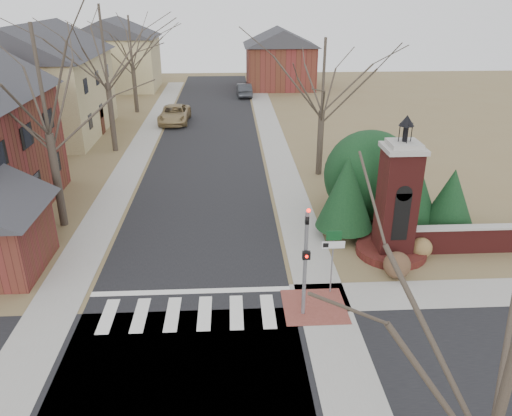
{
  "coord_description": "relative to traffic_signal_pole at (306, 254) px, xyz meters",
  "views": [
    {
      "loc": [
        1.7,
        -14.88,
        11.2
      ],
      "look_at": [
        2.82,
        6.0,
        2.01
      ],
      "focal_mm": 35.0,
      "sensor_mm": 36.0,
      "label": 1
    }
  ],
  "objects": [
    {
      "name": "crosswalk_zone",
      "position": [
        -4.3,
        0.23,
        -2.58
      ],
      "size": [
        8.0,
        2.2,
        0.02
      ],
      "primitive_type": "cube",
      "color": "silver",
      "rests_on": "ground"
    },
    {
      "name": "cross_street",
      "position": [
        -4.3,
        -3.57,
        -2.58
      ],
      "size": [
        120.0,
        8.0,
        0.01
      ],
      "primitive_type": "cube",
      "color": "black",
      "rests_on": "ground"
    },
    {
      "name": "sidewalk_right_main",
      "position": [
        0.9,
        21.43,
        -2.58
      ],
      "size": [
        2.0,
        60.0,
        0.02
      ],
      "primitive_type": "cube",
      "color": "gray",
      "rests_on": "ground"
    },
    {
      "name": "bare_tree_2",
      "position": [
        -11.8,
        34.43,
        4.44
      ],
      "size": [
        7.35,
        7.35,
        10.19
      ],
      "color": "#473D33",
      "rests_on": "ground"
    },
    {
      "name": "pickup_truck",
      "position": [
        -7.62,
        29.85,
        -1.82
      ],
      "size": [
        2.7,
        5.61,
        1.54
      ],
      "primitive_type": "imported",
      "rotation": [
        0.0,
        0.0,
        -0.03
      ],
      "color": "#957D51",
      "rests_on": "ground"
    },
    {
      "name": "brick_garden_wall",
      "position": [
        9.2,
        4.43,
        -1.93
      ],
      "size": [
        7.5,
        0.5,
        1.3
      ],
      "color": "#541A18",
      "rests_on": "ground"
    },
    {
      "name": "house_distant_right",
      "position": [
        3.69,
        47.42,
        1.06
      ],
      "size": [
        8.8,
        8.8,
        7.3
      ],
      "color": "maroon",
      "rests_on": "ground"
    },
    {
      "name": "dry_shrub_left",
      "position": [
        4.3,
        2.43,
        -2.01
      ],
      "size": [
        1.14,
        1.14,
        1.14
      ],
      "primitive_type": "sphere",
      "color": "brown",
      "rests_on": "ground"
    },
    {
      "name": "distant_car",
      "position": [
        -0.9,
        41.73,
        -1.85
      ],
      "size": [
        1.79,
        4.55,
        1.47
      ],
      "primitive_type": "imported",
      "rotation": [
        0.0,
        0.0,
        3.19
      ],
      "color": "#2E3136",
      "rests_on": "ground"
    },
    {
      "name": "evergreen_mid",
      "position": [
        6.2,
        7.63,
        0.01
      ],
      "size": [
        3.4,
        3.4,
        4.7
      ],
      "color": "#473D33",
      "rests_on": "ground"
    },
    {
      "name": "bare_tree_0",
      "position": [
        -11.3,
        8.43,
        5.11
      ],
      "size": [
        8.05,
        8.05,
        11.15
      ],
      "color": "#473D33",
      "rests_on": "ground"
    },
    {
      "name": "house_stucco_left",
      "position": [
        -17.8,
        26.42,
        2.01
      ],
      "size": [
        9.8,
        12.8,
        9.28
      ],
      "color": "#CBC087",
      "rests_on": "ground"
    },
    {
      "name": "main_street",
      "position": [
        -4.3,
        21.43,
        -2.58
      ],
      "size": [
        8.0,
        70.0,
        0.01
      ],
      "primitive_type": "cube",
      "color": "black",
      "rests_on": "ground"
    },
    {
      "name": "curb_apron",
      "position": [
        0.5,
        0.43,
        -2.57
      ],
      "size": [
        2.4,
        2.4,
        0.02
      ],
      "primitive_type": "cube",
      "color": "brown",
      "rests_on": "ground"
    },
    {
      "name": "bare_tree_1",
      "position": [
        -11.3,
        21.43,
        5.44
      ],
      "size": [
        8.4,
        8.4,
        11.64
      ],
      "color": "#473D33",
      "rests_on": "ground"
    },
    {
      "name": "traffic_signal_pole",
      "position": [
        0.0,
        0.0,
        0.0
      ],
      "size": [
        0.28,
        0.41,
        4.5
      ],
      "color": "slate",
      "rests_on": "ground"
    },
    {
      "name": "sidewalk_left",
      "position": [
        -9.5,
        21.43,
        -2.58
      ],
      "size": [
        2.0,
        60.0,
        0.02
      ],
      "primitive_type": "cube",
      "color": "gray",
      "rests_on": "ground"
    },
    {
      "name": "house_distant_left",
      "position": [
        -16.31,
        47.42,
        1.66
      ],
      "size": [
        10.8,
        8.8,
        8.53
      ],
      "color": "#CBC087",
      "rests_on": "ground"
    },
    {
      "name": "evergreen_far",
      "position": [
        8.2,
        6.63,
        -0.69
      ],
      "size": [
        2.4,
        2.4,
        3.3
      ],
      "color": "#473D33",
      "rests_on": "ground"
    },
    {
      "name": "brick_gate_monument",
      "position": [
        4.7,
        4.42,
        -0.42
      ],
      "size": [
        3.2,
        3.2,
        6.47
      ],
      "color": "#541A18",
      "rests_on": "ground"
    },
    {
      "name": "evergreen_near",
      "position": [
        2.9,
        6.43,
        -0.29
      ],
      "size": [
        2.8,
        2.8,
        4.1
      ],
      "color": "#473D33",
      "rests_on": "ground"
    },
    {
      "name": "bare_tree_3",
      "position": [
        3.2,
        15.43,
        4.1
      ],
      "size": [
        7.0,
        7.0,
        9.7
      ],
      "color": "#473D33",
      "rests_on": "ground"
    },
    {
      "name": "evergreen_mass",
      "position": [
        4.7,
        8.93,
        -0.19
      ],
      "size": [
        4.8,
        4.8,
        4.8
      ],
      "primitive_type": "sphere",
      "color": "black",
      "rests_on": "ground"
    },
    {
      "name": "stop_bar",
      "position": [
        -4.3,
        1.73,
        -2.58
      ],
      "size": [
        8.0,
        0.35,
        0.02
      ],
      "primitive_type": "cube",
      "color": "silver",
      "rests_on": "ground"
    },
    {
      "name": "sign_post",
      "position": [
        1.29,
        1.41,
        -0.64
      ],
      "size": [
        0.9,
        0.07,
        2.75
      ],
      "color": "slate",
      "rests_on": "ground"
    },
    {
      "name": "ground",
      "position": [
        -4.3,
        -0.57,
        -2.59
      ],
      "size": [
        120.0,
        120.0,
        0.0
      ],
      "primitive_type": "plane",
      "color": "brown",
      "rests_on": "ground"
    },
    {
      "name": "dry_shrub_right",
      "position": [
        5.94,
        4.03,
        -2.11
      ],
      "size": [
        0.96,
        0.96,
        0.96
      ],
      "primitive_type": "sphere",
      "color": "brown",
      "rests_on": "ground"
    }
  ]
}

